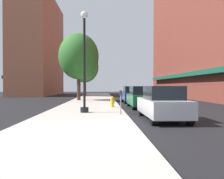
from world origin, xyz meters
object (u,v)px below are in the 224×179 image
fire_hydrant (112,102)px  lamppost (84,60)px  car_silver (162,103)px  car_green (141,97)px  car_blue (132,95)px  tree_mid (79,57)px  parking_meter_near (121,99)px  tree_near (85,67)px

fire_hydrant → lamppost: bearing=-118.4°
car_silver → car_green: 6.20m
car_blue → lamppost: bearing=-111.7°
tree_mid → car_blue: size_ratio=1.72×
tree_mid → parking_meter_near: bearing=-74.8°
parking_meter_near → car_silver: size_ratio=0.30×
car_silver → car_blue: 11.94m
fire_hydrant → tree_mid: tree_mid is taller
car_blue → tree_near: bearing=114.4°
parking_meter_near → car_blue: size_ratio=0.30×
parking_meter_near → car_blue: 10.99m
fire_hydrant → car_blue: (2.23, 6.33, 0.29)m
lamppost → car_blue: size_ratio=1.37×
lamppost → tree_mid: (-1.61, 12.17, 1.75)m
tree_near → car_silver: (5.77, -25.18, -3.93)m
lamppost → tree_near: (-1.78, 22.85, 1.54)m
tree_mid → lamppost: bearing=-82.5°
fire_hydrant → car_silver: bearing=-68.3°
lamppost → fire_hydrant: (1.76, 3.27, -2.68)m
fire_hydrant → parking_meter_near: parking_meter_near is taller
car_green → car_blue: size_ratio=1.00×
car_green → car_silver: bearing=-91.9°
parking_meter_near → car_silver: car_silver is taller
lamppost → car_silver: bearing=-30.3°
lamppost → parking_meter_near: lamppost is taller
car_blue → tree_mid: bearing=156.2°
car_silver → car_blue: (0.00, 11.94, 0.00)m
lamppost → tree_near: 22.97m
fire_hydrant → tree_near: size_ratio=0.11×
fire_hydrant → car_green: car_green is taller
fire_hydrant → car_blue: 6.72m
car_silver → car_blue: same height
car_silver → car_blue: bearing=88.4°
lamppost → car_silver: size_ratio=1.37×
tree_mid → car_green: 10.84m
car_green → tree_near: bearing=105.0°
lamppost → parking_meter_near: size_ratio=4.50×
lamppost → car_green: 6.05m
lamppost → tree_mid: bearing=97.5°
parking_meter_near → car_silver: (1.95, -1.12, -0.14)m
parking_meter_near → tree_near: (-3.82, 24.06, 3.79)m
car_silver → car_blue: size_ratio=1.00×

